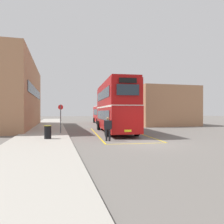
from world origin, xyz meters
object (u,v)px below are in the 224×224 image
at_px(litter_bin, 48,132).
at_px(single_deck_bus, 103,114).
at_px(double_decker_bus, 115,106).
at_px(bus_stop_sign, 61,116).
at_px(pedestrian_boarding, 108,127).

bearing_deg(litter_bin, single_deck_bus, 67.90).
distance_m(double_decker_bus, litter_bin, 7.69).
relative_size(double_decker_bus, single_deck_bus, 1.29).
bearing_deg(bus_stop_sign, single_deck_bus, 66.12).
xyz_separation_m(single_deck_bus, pedestrian_boarding, (-4.37, -21.83, -0.69)).
bearing_deg(single_deck_bus, litter_bin, -112.10).
distance_m(pedestrian_boarding, bus_stop_sign, 5.93).
bearing_deg(bus_stop_sign, double_decker_bus, 5.91).
distance_m(double_decker_bus, single_deck_bus, 16.46).
bearing_deg(bus_stop_sign, litter_bin, -103.75).
height_order(double_decker_bus, litter_bin, double_decker_bus).
height_order(double_decker_bus, pedestrian_boarding, double_decker_bus).
bearing_deg(pedestrian_boarding, single_deck_bus, 78.68).
distance_m(pedestrian_boarding, litter_bin, 4.19).
relative_size(double_decker_bus, bus_stop_sign, 4.23).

